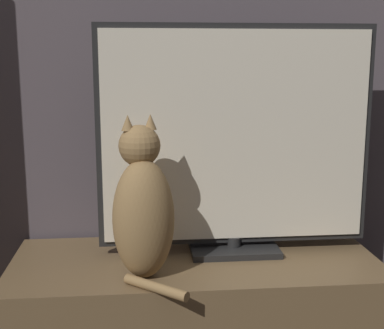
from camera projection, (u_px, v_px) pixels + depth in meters
The scene contains 3 objects.
tv_stand at pixel (195, 323), 1.75m from camera, with size 1.17×0.49×0.45m.
tv at pixel (235, 142), 1.71m from camera, with size 0.88×0.17×0.74m.
cat at pixel (143, 210), 1.54m from camera, with size 0.23×0.30×0.48m.
Camera 1 is at (-0.17, -0.68, 1.08)m, focal length 50.00 mm.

